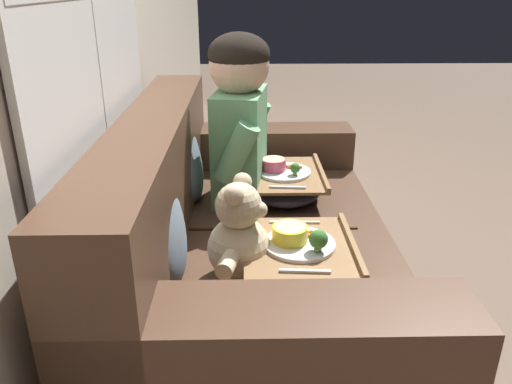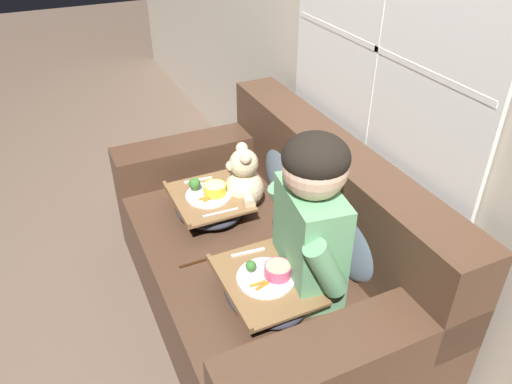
% 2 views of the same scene
% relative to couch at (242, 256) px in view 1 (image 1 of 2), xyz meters
% --- Properties ---
extents(ground_plane, '(14.00, 14.00, 0.00)m').
position_rel_couch_xyz_m(ground_plane, '(0.00, -0.06, -0.31)').
color(ground_plane, brown).
extents(couch, '(1.70, 0.96, 0.86)m').
position_rel_couch_xyz_m(couch, '(0.00, 0.00, 0.00)').
color(couch, '#4C3323').
rests_on(couch, ground_plane).
extents(throw_pillow_behind_child, '(0.38, 0.18, 0.39)m').
position_rel_couch_xyz_m(throw_pillow_behind_child, '(0.32, 0.23, 0.30)').
color(throw_pillow_behind_child, slate).
rests_on(throw_pillow_behind_child, couch).
extents(throw_pillow_behind_teddy, '(0.36, 0.17, 0.37)m').
position_rel_couch_xyz_m(throw_pillow_behind_teddy, '(-0.32, 0.23, 0.30)').
color(throw_pillow_behind_teddy, slate).
rests_on(throw_pillow_behind_teddy, couch).
extents(child_figure, '(0.50, 0.26, 0.68)m').
position_rel_couch_xyz_m(child_figure, '(0.32, 0.01, 0.49)').
color(child_figure, '#66A370').
rests_on(child_figure, couch).
extents(teddy_bear, '(0.35, 0.25, 0.33)m').
position_rel_couch_xyz_m(teddy_bear, '(-0.32, 0.00, 0.25)').
color(teddy_bear, beige).
rests_on(teddy_bear, couch).
extents(lap_tray_child, '(0.43, 0.33, 0.17)m').
position_rel_couch_xyz_m(lap_tray_child, '(0.32, -0.18, 0.18)').
color(lap_tray_child, '#2D2D38').
rests_on(lap_tray_child, child_figure).
extents(lap_tray_teddy, '(0.40, 0.34, 0.19)m').
position_rel_couch_xyz_m(lap_tray_teddy, '(-0.32, -0.18, 0.18)').
color(lap_tray_teddy, '#2D2D38').
rests_on(lap_tray_teddy, teddy_bear).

